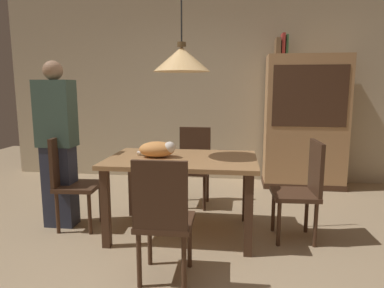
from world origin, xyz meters
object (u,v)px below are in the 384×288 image
Objects in this scene: cat_sleeping at (158,149)px; person_standing at (58,145)px; book_brown_thick at (278,47)px; chair_left_side at (71,178)px; chair_far_back at (194,162)px; hutch_bookcase at (305,125)px; dining_table at (182,168)px; book_green_slim at (286,45)px; chair_right_side at (304,186)px; pendant_lamp at (182,59)px; chair_near_front at (163,215)px; book_red_tall at (283,44)px.

cat_sleeping is 0.24× the size of person_standing.
chair_left_side is at bearing -140.12° from book_brown_thick.
chair_far_back is 0.50× the size of hutch_bookcase.
book_green_slim is at bearing 57.35° from dining_table.
chair_right_side is 0.56× the size of person_standing.
pendant_lamp is 2.17m from book_green_slim.
person_standing is (-1.27, -0.84, 0.33)m from chair_far_back.
book_green_slim is at bearing 38.83° from chair_far_back.
chair_near_front is 1.60m from person_standing.
chair_right_side is at bearing 0.21° from chair_left_side.
hutch_bookcase reaches higher than chair_right_side.
chair_left_side is at bearing 142.27° from chair_near_front.
chair_right_side is 0.50× the size of hutch_bookcase.
book_red_tall reaches higher than book_green_slim.
dining_table is 1.14m from chair_right_side.
dining_table is at bearing 1.27° from cat_sleeping.
book_red_tall reaches higher than chair_right_side.
pendant_lamp is 2.15m from book_red_tall.
chair_far_back reaches higher than dining_table.
chair_far_back is at bearing -139.95° from book_red_tall.
pendant_lamp is at bearing -121.54° from book_red_tall.
book_red_tall reaches higher than hutch_bookcase.
chair_near_front is 3.88× the size of book_brown_thick.
dining_table is 2.47m from book_brown_thick.
chair_left_side is 3.58× the size of book_green_slim.
chair_left_side is 0.36m from person_standing.
book_green_slim is (1.39, 1.82, 1.15)m from cat_sleeping.
hutch_bookcase is 1.15m from book_brown_thick.
book_brown_thick is at bearing 180.00° from book_green_slim.
hutch_bookcase reaches higher than chair_far_back.
pendant_lamp is at bearing -1.57° from person_standing.
person_standing is at bearing 178.43° from dining_table.
book_red_tall reaches higher than chair_near_front.
cat_sleeping is 2.48m from hutch_bookcase.
book_green_slim reaches higher than chair_near_front.
chair_far_back is at bearing 89.85° from dining_table.
hutch_bookcase reaches higher than dining_table.
book_green_slim is (2.29, 1.81, 1.47)m from chair_left_side.
book_red_tall is (2.24, 1.81, 1.48)m from chair_left_side.
chair_far_back is at bearing -147.49° from hutch_bookcase.
hutch_bookcase is at bearing 51.05° from pendant_lamp.
book_green_slim reaches higher than book_brown_thick.
chair_left_side is 3.32× the size of book_red_tall.
dining_table is at bearing -119.97° from book_brown_thick.
chair_right_side is 1.87m from hutch_bookcase.
book_brown_thick reaches higher than cat_sleeping.
book_green_slim is 3.22m from person_standing.
chair_far_back is 2.01m from book_brown_thick.
book_green_slim reaches higher than dining_table.
hutch_bookcase is at bearing -0.24° from book_red_tall.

